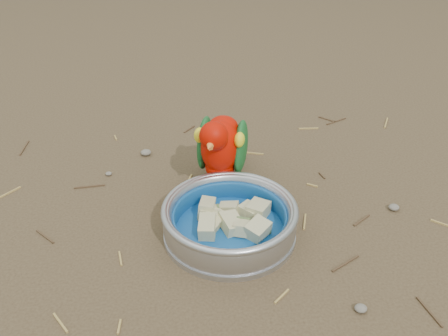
{
  "coord_description": "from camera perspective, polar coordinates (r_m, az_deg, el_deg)",
  "views": [
    {
      "loc": [
        -0.06,
        -0.69,
        0.55
      ],
      "look_at": [
        0.01,
        0.07,
        0.08
      ],
      "focal_mm": 40.0,
      "sensor_mm": 36.0,
      "label": 1
    }
  ],
  "objects": [
    {
      "name": "food_bowl",
      "position": [
        0.87,
        0.64,
        -7.3
      ],
      "size": [
        0.23,
        0.23,
        0.02
      ],
      "primitive_type": "cylinder",
      "color": "#B2B2BA",
      "rests_on": "ground"
    },
    {
      "name": "ground_debris",
      "position": [
        0.9,
        1.0,
        -6.07
      ],
      "size": [
        0.9,
        0.8,
        0.01
      ],
      "primitive_type": null,
      "color": "#A98947",
      "rests_on": "ground"
    },
    {
      "name": "fruit_wedges",
      "position": [
        0.85,
        0.65,
        -6.1
      ],
      "size": [
        0.14,
        0.14,
        0.03
      ],
      "primitive_type": null,
      "color": "#C2BA88",
      "rests_on": "food_bowl"
    },
    {
      "name": "bowl_wall",
      "position": [
        0.85,
        0.66,
        -5.72
      ],
      "size": [
        0.23,
        0.23,
        0.04
      ],
      "primitive_type": null,
      "color": "#B2B2BA",
      "rests_on": "food_bowl"
    },
    {
      "name": "ground",
      "position": [
        0.88,
        -0.01,
        -6.97
      ],
      "size": [
        60.0,
        60.0,
        0.0
      ],
      "primitive_type": "plane",
      "color": "#4D3C28"
    },
    {
      "name": "lory_parrot",
      "position": [
        0.94,
        -0.37,
        1.74
      ],
      "size": [
        0.15,
        0.22,
        0.16
      ],
      "primitive_type": null,
      "rotation": [
        0.0,
        0.0,
        -3.47
      ],
      "color": "#BA0D00",
      "rests_on": "ground"
    }
  ]
}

